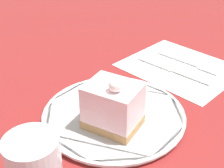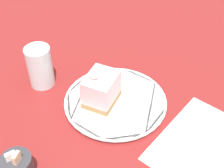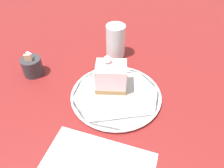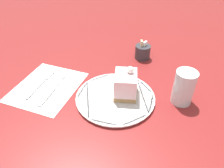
{
  "view_description": "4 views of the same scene",
  "coord_description": "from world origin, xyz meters",
  "px_view_note": "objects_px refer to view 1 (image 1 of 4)",
  "views": [
    {
      "loc": [
        0.34,
        0.3,
        0.35
      ],
      "look_at": [
        -0.02,
        -0.01,
        0.06
      ],
      "focal_mm": 50.0,
      "sensor_mm": 36.0,
      "label": 1
    },
    {
      "loc": [
        -0.32,
        0.46,
        0.56
      ],
      "look_at": [
        -0.0,
        0.02,
        0.07
      ],
      "focal_mm": 50.0,
      "sensor_mm": 36.0,
      "label": 2
    },
    {
      "loc": [
        -0.43,
        -0.08,
        0.45
      ],
      "look_at": [
        -0.02,
        0.02,
        0.06
      ],
      "focal_mm": 35.0,
      "sensor_mm": 36.0,
      "label": 3
    },
    {
      "loc": [
        0.13,
        -0.5,
        0.48
      ],
      "look_at": [
        -0.02,
        0.02,
        0.05
      ],
      "focal_mm": 35.0,
      "sensor_mm": 36.0,
      "label": 4
    }
  ],
  "objects_px": {
    "plate": "(114,115)",
    "fork": "(192,64)",
    "cake_slice": "(113,106)",
    "knife": "(166,67)"
  },
  "relations": [
    {
      "from": "knife",
      "to": "cake_slice",
      "type": "bearing_deg",
      "value": 12.67
    },
    {
      "from": "cake_slice",
      "to": "fork",
      "type": "bearing_deg",
      "value": 170.67
    },
    {
      "from": "cake_slice",
      "to": "fork",
      "type": "height_order",
      "value": "cake_slice"
    },
    {
      "from": "plate",
      "to": "fork",
      "type": "xyz_separation_m",
      "value": [
        -0.27,
        0.01,
        -0.0
      ]
    },
    {
      "from": "fork",
      "to": "knife",
      "type": "bearing_deg",
      "value": -31.69
    },
    {
      "from": "cake_slice",
      "to": "knife",
      "type": "bearing_deg",
      "value": 179.68
    },
    {
      "from": "plate",
      "to": "knife",
      "type": "height_order",
      "value": "plate"
    },
    {
      "from": "plate",
      "to": "fork",
      "type": "bearing_deg",
      "value": 177.44
    },
    {
      "from": "knife",
      "to": "fork",
      "type": "bearing_deg",
      "value": 148.31
    },
    {
      "from": "fork",
      "to": "plate",
      "type": "bearing_deg",
      "value": -0.62
    }
  ]
}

